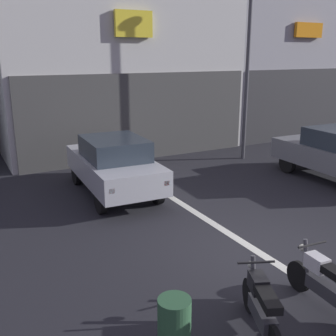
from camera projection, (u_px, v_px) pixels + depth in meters
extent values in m
plane|color=#232328|center=(258.00, 252.00, 8.15)|extent=(120.00, 120.00, 0.00)
cube|color=silver|center=(137.00, 176.00, 13.23)|extent=(0.20, 18.00, 0.01)
cube|color=#454543|center=(142.00, 117.00, 14.93)|extent=(9.02, 0.10, 3.20)
cube|color=yellow|center=(134.00, 24.00, 13.86)|extent=(1.38, 0.16, 0.89)
cube|color=#9E9EA3|center=(266.00, 15.00, 21.59)|extent=(9.33, 8.29, 11.75)
cube|color=#373739|center=(320.00, 103.00, 19.21)|extent=(8.95, 0.10, 3.20)
cube|color=orange|center=(309.00, 30.00, 17.67)|extent=(1.55, 0.16, 0.63)
cylinder|color=black|center=(77.00, 174.00, 12.31)|extent=(0.21, 0.65, 0.64)
cylinder|color=black|center=(124.00, 168.00, 12.95)|extent=(0.21, 0.65, 0.64)
cylinder|color=black|center=(101.00, 201.00, 10.05)|extent=(0.21, 0.65, 0.64)
cylinder|color=black|center=(157.00, 192.00, 10.69)|extent=(0.21, 0.65, 0.64)
cube|color=#B7BABF|center=(114.00, 168.00, 11.38)|extent=(1.96, 4.18, 0.66)
cube|color=#2D3842|center=(114.00, 148.00, 11.08)|extent=(1.64, 2.04, 0.56)
cube|color=red|center=(111.00, 191.00, 9.32)|extent=(0.14, 0.07, 0.12)
cube|color=red|center=(166.00, 183.00, 9.90)|extent=(0.14, 0.07, 0.12)
cylinder|color=black|center=(287.00, 163.00, 13.51)|extent=(0.20, 0.65, 0.64)
cylinder|color=black|center=(321.00, 158.00, 14.17)|extent=(0.20, 0.65, 0.64)
cube|color=slate|center=(336.00, 157.00, 12.61)|extent=(1.90, 4.16, 0.66)
cylinder|color=#47474C|center=(247.00, 75.00, 14.59)|extent=(0.14, 0.14, 6.28)
cylinder|color=black|center=(249.00, 295.00, 6.23)|extent=(0.27, 0.51, 0.52)
cube|color=#38383D|center=(262.00, 314.00, 5.61)|extent=(0.47, 0.76, 0.22)
cube|color=black|center=(268.00, 299.00, 5.36)|extent=(0.44, 0.64, 0.12)
cube|color=black|center=(258.00, 283.00, 5.76)|extent=(0.34, 0.42, 0.24)
cylinder|color=#4C4C51|center=(253.00, 279.00, 5.99)|extent=(0.16, 0.25, 0.70)
cylinder|color=black|center=(256.00, 262.00, 5.82)|extent=(0.52, 0.25, 0.04)
sphere|color=silver|center=(251.00, 265.00, 6.07)|extent=(0.12, 0.12, 0.12)
cylinder|color=black|center=(299.00, 276.00, 6.76)|extent=(0.12, 0.52, 0.52)
cube|color=#38383D|center=(327.00, 290.00, 6.18)|extent=(0.26, 0.75, 0.22)
cube|color=silver|center=(317.00, 263.00, 6.32)|extent=(0.25, 0.38, 0.24)
cylinder|color=#4C4C51|center=(307.00, 260.00, 6.53)|extent=(0.09, 0.24, 0.70)
cylinder|color=black|center=(312.00, 244.00, 6.37)|extent=(0.55, 0.08, 0.04)
sphere|color=silver|center=(302.00, 248.00, 6.59)|extent=(0.12, 0.12, 0.12)
cylinder|color=#2D5938|center=(174.00, 328.00, 5.23)|extent=(0.44, 0.44, 0.85)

